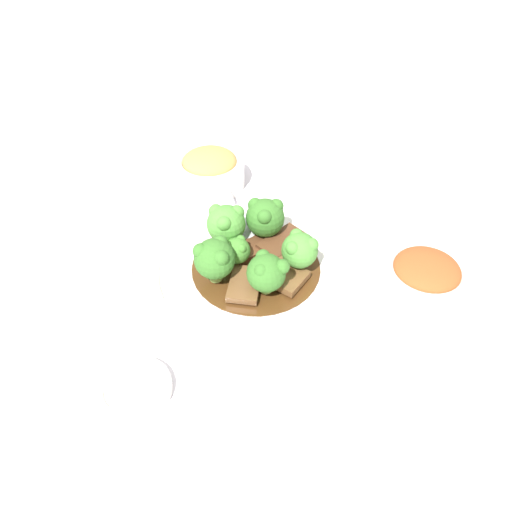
{
  "coord_description": "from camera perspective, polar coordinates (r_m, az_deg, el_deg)",
  "views": [
    {
      "loc": [
        -0.44,
        0.12,
        0.47
      ],
      "look_at": [
        0.0,
        0.0,
        0.03
      ],
      "focal_mm": 35.0,
      "sensor_mm": 36.0,
      "label": 1
    }
  ],
  "objects": [
    {
      "name": "broccoli_floret_4",
      "position": [
        0.65,
        1.05,
        4.47
      ],
      "size": [
        0.05,
        0.05,
        0.06
      ],
      "color": "#7FA84C",
      "rests_on": "main_plate"
    },
    {
      "name": "broccoli_floret_3",
      "position": [
        0.59,
        1.6,
        -1.78
      ],
      "size": [
        0.05,
        0.05,
        0.05
      ],
      "color": "#7FA84C",
      "rests_on": "main_plate"
    },
    {
      "name": "broccoli_floret_0",
      "position": [
        0.62,
        5.01,
        0.73
      ],
      "size": [
        0.05,
        0.05,
        0.05
      ],
      "color": "#7FA84C",
      "rests_on": "main_plate"
    },
    {
      "name": "paper_napkin",
      "position": [
        0.66,
        -17.48,
        -3.87
      ],
      "size": [
        0.11,
        0.09,
        0.01
      ],
      "color": "white",
      "rests_on": "ground_plane"
    },
    {
      "name": "side_bowl_appetizer",
      "position": [
        0.8,
        -5.27,
        9.85
      ],
      "size": [
        0.11,
        0.11,
        0.06
      ],
      "color": "white",
      "rests_on": "ground_plane"
    },
    {
      "name": "sauce_dish",
      "position": [
        0.55,
        -13.6,
        -14.45
      ],
      "size": [
        0.08,
        0.08,
        0.01
      ],
      "color": "white",
      "rests_on": "ground_plane"
    },
    {
      "name": "beef_strip_2",
      "position": [
        0.63,
        1.7,
        -0.8
      ],
      "size": [
        0.07,
        0.06,
        0.01
      ],
      "color": "brown",
      "rests_on": "main_plate"
    },
    {
      "name": "beef_strip_1",
      "position": [
        0.66,
        3.07,
        1.36
      ],
      "size": [
        0.06,
        0.07,
        0.02
      ],
      "color": "#56331E",
      "rests_on": "main_plate"
    },
    {
      "name": "beef_strip_0",
      "position": [
        0.66,
        -0.58,
        1.01
      ],
      "size": [
        0.06,
        0.07,
        0.01
      ],
      "color": "#56331E",
      "rests_on": "main_plate"
    },
    {
      "name": "broccoli_floret_1",
      "position": [
        0.64,
        -3.44,
        3.73
      ],
      "size": [
        0.05,
        0.05,
        0.06
      ],
      "color": "#7FA84C",
      "rests_on": "main_plate"
    },
    {
      "name": "beef_strip_3",
      "position": [
        0.61,
        -1.28,
        -3.27
      ],
      "size": [
        0.07,
        0.06,
        0.01
      ],
      "color": "brown",
      "rests_on": "main_plate"
    },
    {
      "name": "ground_plane",
      "position": [
        0.65,
        0.0,
        -2.17
      ],
      "size": [
        4.0,
        4.0,
        0.0
      ],
      "primitive_type": "plane",
      "color": "silver"
    },
    {
      "name": "broccoli_floret_2",
      "position": [
        0.6,
        -4.77,
        -0.24
      ],
      "size": [
        0.05,
        0.05,
        0.06
      ],
      "color": "#7FA84C",
      "rests_on": "main_plate"
    },
    {
      "name": "main_plate",
      "position": [
        0.65,
        0.0,
        -1.55
      ],
      "size": [
        0.27,
        0.27,
        0.02
      ],
      "color": "white",
      "rests_on": "ground_plane"
    },
    {
      "name": "serving_spoon",
      "position": [
        0.69,
        -1.69,
        3.86
      ],
      "size": [
        0.2,
        0.05,
        0.01
      ],
      "color": "silver",
      "rests_on": "main_plate"
    },
    {
      "name": "broccoli_floret_5",
      "position": [
        0.63,
        -2.17,
        0.67
      ],
      "size": [
        0.03,
        0.03,
        0.04
      ],
      "color": "#7FA84C",
      "rests_on": "main_plate"
    },
    {
      "name": "beef_strip_4",
      "position": [
        0.62,
        3.77,
        -2.58
      ],
      "size": [
        0.06,
        0.06,
        0.01
      ],
      "color": "brown",
      "rests_on": "main_plate"
    },
    {
      "name": "side_bowl_kimchi",
      "position": [
        0.65,
        18.72,
        -2.23
      ],
      "size": [
        0.1,
        0.1,
        0.05
      ],
      "color": "white",
      "rests_on": "ground_plane"
    }
  ]
}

